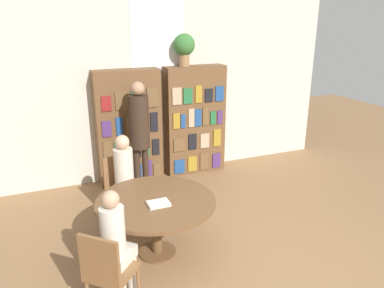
% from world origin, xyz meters
% --- Properties ---
extents(wall_back, '(6.40, 0.07, 3.00)m').
position_xyz_m(wall_back, '(0.00, 3.64, 1.51)').
color(wall_back, beige).
rests_on(wall_back, ground_plane).
extents(bookshelf_left, '(1.06, 0.34, 1.89)m').
position_xyz_m(bookshelf_left, '(-0.59, 3.44, 0.94)').
color(bookshelf_left, brown).
rests_on(bookshelf_left, ground_plane).
extents(bookshelf_right, '(1.06, 0.34, 1.89)m').
position_xyz_m(bookshelf_right, '(0.59, 3.44, 0.94)').
color(bookshelf_right, brown).
rests_on(bookshelf_right, ground_plane).
extents(flower_vase, '(0.36, 0.36, 0.53)m').
position_xyz_m(flower_vase, '(0.40, 3.45, 2.21)').
color(flower_vase, '#997047').
rests_on(flower_vase, bookshelf_right).
extents(reading_table, '(1.37, 1.37, 0.71)m').
position_xyz_m(reading_table, '(-0.81, 1.26, 0.61)').
color(reading_table, brown).
rests_on(reading_table, ground_plane).
extents(chair_near_camera, '(0.57, 0.57, 0.89)m').
position_xyz_m(chair_near_camera, '(-1.51, 0.52, 0.49)').
color(chair_near_camera, brown).
rests_on(chair_near_camera, ground_plane).
extents(chair_left_side, '(0.47, 0.47, 0.89)m').
position_xyz_m(chair_left_side, '(-1.00, 2.26, 0.49)').
color(chair_left_side, brown).
rests_on(chair_left_side, ground_plane).
extents(seated_reader_left, '(0.31, 0.38, 1.24)m').
position_xyz_m(seated_reader_left, '(-0.97, 2.08, 0.70)').
color(seated_reader_left, beige).
rests_on(seated_reader_left, ground_plane).
extents(seated_reader_right, '(0.38, 0.39, 1.22)m').
position_xyz_m(seated_reader_right, '(-1.38, 0.65, 0.67)').
color(seated_reader_right, beige).
rests_on(seated_reader_right, ground_plane).
extents(librarian_standing, '(0.30, 0.57, 1.78)m').
position_xyz_m(librarian_standing, '(-0.53, 2.94, 1.09)').
color(librarian_standing, '#332319').
rests_on(librarian_standing, ground_plane).
extents(open_book_on_table, '(0.24, 0.18, 0.03)m').
position_xyz_m(open_book_on_table, '(-0.82, 1.14, 0.72)').
color(open_book_on_table, silver).
rests_on(open_book_on_table, reading_table).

